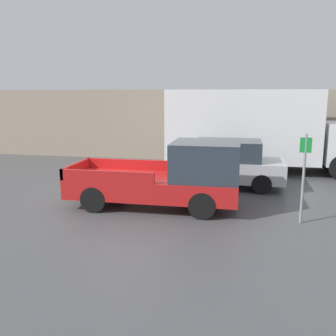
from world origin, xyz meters
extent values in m
plane|color=#4C4C4F|center=(0.00, 0.00, 0.00)|extent=(60.00, 60.00, 0.00)
cube|color=gray|center=(0.00, 8.20, 1.85)|extent=(28.00, 0.15, 3.70)
cube|color=red|center=(1.30, -0.21, 0.65)|extent=(5.25, 2.07, 0.61)
cube|color=#28333D|center=(2.93, -0.21, 1.52)|extent=(1.99, 1.94, 1.13)
cube|color=red|center=(0.12, 0.78, 1.12)|extent=(2.89, 0.10, 0.33)
cube|color=red|center=(0.12, -1.19, 1.12)|extent=(2.89, 0.10, 0.33)
cube|color=red|center=(-1.27, -0.21, 1.12)|extent=(0.10, 2.07, 0.33)
cylinder|color=black|center=(2.93, 0.71, 0.39)|extent=(0.78, 0.26, 0.78)
cylinder|color=black|center=(2.93, -1.12, 0.39)|extent=(0.78, 0.26, 0.78)
cylinder|color=black|center=(-0.33, 0.71, 0.39)|extent=(0.78, 0.26, 0.78)
cylinder|color=black|center=(-0.33, -1.12, 0.39)|extent=(0.78, 0.26, 0.78)
cube|color=#B7BABF|center=(3.33, 2.86, 0.67)|extent=(4.43, 1.99, 0.74)
cube|color=#28333D|center=(3.46, 2.86, 1.40)|extent=(2.44, 1.75, 0.74)
cylinder|color=black|center=(4.70, 3.76, 0.35)|extent=(0.70, 0.22, 0.70)
cylinder|color=black|center=(4.70, 1.96, 0.35)|extent=(0.70, 0.22, 0.70)
cylinder|color=black|center=(1.96, 3.76, 0.35)|extent=(0.70, 0.22, 0.70)
cylinder|color=black|center=(1.96, 1.96, 0.35)|extent=(0.70, 0.22, 0.70)
cube|color=white|center=(3.94, 5.94, 2.08)|extent=(6.64, 2.34, 3.18)
cylinder|color=black|center=(8.04, 6.97, 0.51)|extent=(1.03, 0.30, 1.03)
cylinder|color=black|center=(2.58, 6.97, 0.51)|extent=(1.03, 0.30, 1.03)
cylinder|color=black|center=(2.58, 4.90, 0.51)|extent=(1.03, 0.30, 1.03)
cylinder|color=gray|center=(5.62, -0.96, 1.23)|extent=(0.07, 0.07, 2.46)
cube|color=#198C33|center=(5.62, -0.98, 2.16)|extent=(0.30, 0.02, 0.40)
camera|label=1|loc=(3.94, -11.27, 3.50)|focal=40.00mm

